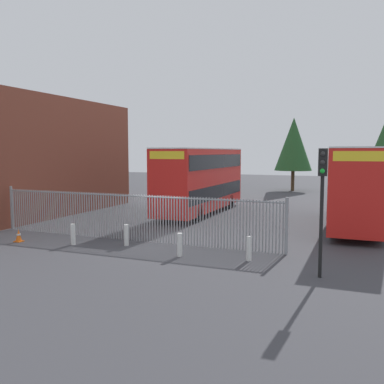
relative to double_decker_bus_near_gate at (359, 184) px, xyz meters
name	(u,v)px	position (x,y,z in m)	size (l,w,h in m)	color
ground_plane	(216,218)	(-8.42, 0.23, -2.42)	(100.00, 100.00, 0.00)	#3D3D42
palisade_fence	(130,216)	(-9.95, -7.77, -1.24)	(14.81, 0.14, 2.35)	gray
double_decker_bus_near_gate	(359,184)	(0.00, 0.00, 0.00)	(2.54, 10.81, 4.42)	red
double_decker_bus_behind_fence_left	(201,178)	(-9.97, 1.70, 0.00)	(2.54, 10.81, 4.42)	red
bollard_near_left	(73,234)	(-11.84, -9.61, -1.95)	(0.20, 0.20, 0.95)	silver
bollard_center_front	(126,235)	(-9.52, -8.85, -1.95)	(0.20, 0.20, 0.95)	silver
bollard_near_right	(180,245)	(-6.51, -9.74, -1.95)	(0.20, 0.20, 0.95)	silver
bollard_far_right	(249,249)	(-3.77, -9.34, -1.95)	(0.20, 0.20, 0.95)	silver
traffic_cone_by_gate	(19,236)	(-14.59, -10.06, -2.13)	(0.34, 0.34, 0.59)	orange
traffic_light_kerbside	(322,189)	(-1.03, -10.56, 0.56)	(0.28, 0.33, 4.30)	black
tree_short_side	(294,144)	(-6.79, 20.89, 2.55)	(3.93, 3.93, 7.79)	#4C3823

